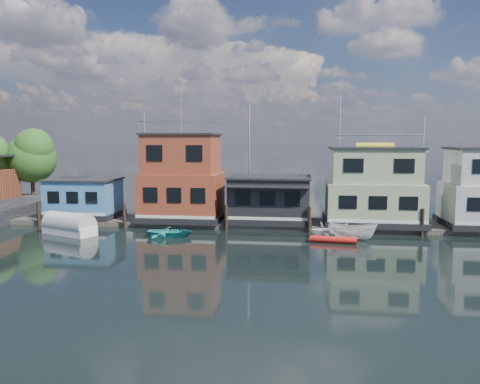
# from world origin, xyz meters

# --- Properties ---
(ground) EXTENTS (160.00, 160.00, 0.00)m
(ground) POSITION_xyz_m (0.00, 0.00, 0.00)
(ground) COLOR black
(ground) RESTS_ON ground
(dock) EXTENTS (48.00, 5.00, 0.40)m
(dock) POSITION_xyz_m (0.00, 12.00, 0.20)
(dock) COLOR #595147
(dock) RESTS_ON ground
(houseboat_blue) EXTENTS (6.40, 4.90, 3.66)m
(houseboat_blue) POSITION_xyz_m (-18.00, 12.00, 2.21)
(houseboat_blue) COLOR black
(houseboat_blue) RESTS_ON dock
(houseboat_red) EXTENTS (7.40, 5.90, 11.86)m
(houseboat_red) POSITION_xyz_m (-8.50, 12.00, 4.10)
(houseboat_red) COLOR black
(houseboat_red) RESTS_ON dock
(houseboat_dark) EXTENTS (7.40, 6.10, 4.06)m
(houseboat_dark) POSITION_xyz_m (-0.50, 11.98, 2.42)
(houseboat_dark) COLOR black
(houseboat_dark) RESTS_ON dock
(houseboat_green) EXTENTS (8.40, 5.90, 7.03)m
(houseboat_green) POSITION_xyz_m (8.50, 12.00, 3.55)
(houseboat_green) COLOR black
(houseboat_green) RESTS_ON dock
(pilings) EXTENTS (42.28, 0.28, 2.20)m
(pilings) POSITION_xyz_m (-0.33, 9.20, 1.10)
(pilings) COLOR #2D2116
(pilings) RESTS_ON ground
(background_masts) EXTENTS (36.40, 0.16, 12.00)m
(background_masts) POSITION_xyz_m (4.76, 18.00, 5.55)
(background_masts) COLOR silver
(background_masts) RESTS_ON ground
(dinghy_teal) EXTENTS (3.90, 3.01, 0.75)m
(dinghy_teal) POSITION_xyz_m (-8.05, 6.13, 0.37)
(dinghy_teal) COLOR teal
(dinghy_teal) RESTS_ON ground
(red_kayak) EXTENTS (3.48, 0.93, 0.51)m
(red_kayak) POSITION_xyz_m (4.72, 5.58, 0.25)
(red_kayak) COLOR red
(red_kayak) RESTS_ON ground
(tarp_runabout) EXTENTS (4.99, 3.49, 1.89)m
(tarp_runabout) POSITION_xyz_m (-16.47, 6.06, 0.70)
(tarp_runabout) COLOR white
(tarp_runabout) RESTS_ON ground
(motorboat) EXTENTS (3.86, 1.94, 1.43)m
(motorboat) POSITION_xyz_m (6.22, 6.63, 0.71)
(motorboat) COLOR white
(motorboat) RESTS_ON ground
(dinghy_white) EXTENTS (2.66, 2.44, 1.18)m
(dinghy_white) POSITION_xyz_m (4.04, 7.78, 0.59)
(dinghy_white) COLOR white
(dinghy_white) RESTS_ON ground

